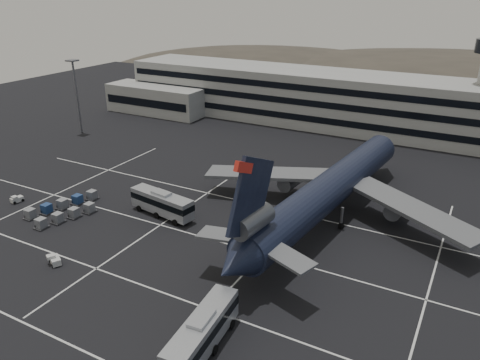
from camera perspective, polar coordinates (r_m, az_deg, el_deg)
name	(u,v)px	position (r m, az deg, el deg)	size (l,w,h in m)	color
ground	(177,246)	(69.48, -7.74, -7.96)	(260.00, 260.00, 0.00)	black
lane_markings	(185,245)	(69.49, -6.75, -7.89)	(90.00, 55.62, 0.01)	silver
terminal	(323,99)	(128.22, 10.06, 9.66)	(125.00, 26.00, 24.00)	gray
hills	(442,102)	(223.41, 23.38, 8.69)	(352.00, 180.00, 44.00)	#38332B
lightpole_left	(76,86)	(125.35, -19.40, 10.73)	(2.40, 2.40, 18.28)	slate
trijet_main	(328,190)	(75.05, 10.71, -1.22)	(47.21, 57.69, 18.08)	black
bus_near	(202,332)	(50.47, -4.65, -17.98)	(3.95, 12.47, 4.33)	#93969B
bus_far	(162,202)	(77.50, -9.49, -2.72)	(12.28, 4.53, 4.24)	#93969B
tug_a	(16,199)	(90.58, -25.59, -2.12)	(1.57, 2.18, 1.28)	beige
tug_b	(55,260)	(69.19, -21.60, -9.08)	(2.46, 2.12, 1.36)	beige
uld_cluster	(64,209)	(82.98, -20.66, -3.33)	(9.09, 14.05, 1.66)	#2D2D30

